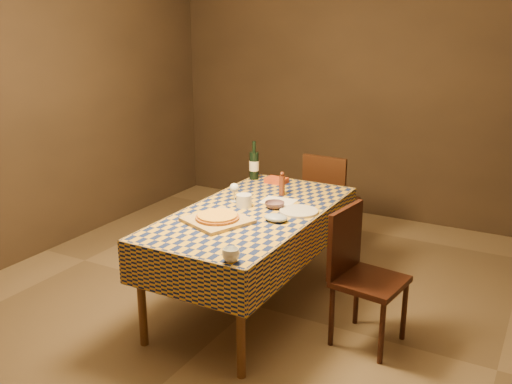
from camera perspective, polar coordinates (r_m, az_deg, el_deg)
room at (r=4.01m, az=-0.35°, el=5.97°), size 5.00×5.10×2.70m
dining_table at (r=4.19m, az=-0.33°, el=-2.88°), size 0.94×1.84×0.77m
cutting_board at (r=3.94m, az=-3.87°, el=-2.85°), size 0.50×0.50×0.02m
pizza at (r=3.93m, az=-3.88°, el=-2.49°), size 0.35×0.35×0.03m
pepper_mill at (r=4.50m, az=2.62°, el=0.78°), size 0.06×0.06×0.19m
bowl at (r=4.22m, az=1.88°, el=-1.31°), size 0.18×0.18×0.05m
wine_glass at (r=4.35m, az=-2.19°, el=0.36°), size 0.07×0.07×0.14m
wine_bottle at (r=4.95m, az=-0.19°, el=2.73°), size 0.11×0.11×0.34m
deli_tub at (r=4.23m, az=-1.21°, el=-0.88°), size 0.15×0.15×0.10m
takeout_container at (r=4.86m, az=2.05°, el=1.17°), size 0.18×0.13×0.04m
white_plate at (r=4.14m, az=4.30°, el=-1.94°), size 0.29×0.29×0.02m
tumbler at (r=3.31m, az=-2.53°, el=-6.31°), size 0.11×0.11×0.08m
flour_patch at (r=4.38m, az=2.29°, el=-0.92°), size 0.26×0.21×0.00m
flour_bag at (r=3.95m, az=2.00°, el=-2.58°), size 0.17×0.13×0.05m
chair_far at (r=5.36m, az=7.25°, el=-0.45°), size 0.43×0.44×0.93m
chair_right at (r=3.89m, az=10.29°, el=-7.53°), size 0.48×0.47×0.93m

